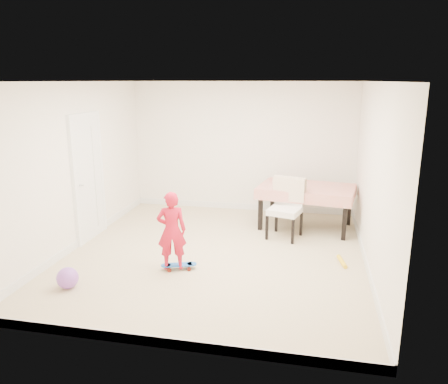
% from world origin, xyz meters
% --- Properties ---
extents(ground, '(5.00, 5.00, 0.00)m').
position_xyz_m(ground, '(0.00, 0.00, 0.00)').
color(ground, '#C3B088').
rests_on(ground, ground).
extents(ceiling, '(4.50, 5.00, 0.04)m').
position_xyz_m(ceiling, '(0.00, 0.00, 2.58)').
color(ceiling, white).
rests_on(ceiling, wall_back).
extents(wall_back, '(4.50, 0.04, 2.60)m').
position_xyz_m(wall_back, '(0.00, 2.48, 1.30)').
color(wall_back, white).
rests_on(wall_back, ground).
extents(wall_front, '(4.50, 0.04, 2.60)m').
position_xyz_m(wall_front, '(0.00, -2.48, 1.30)').
color(wall_front, white).
rests_on(wall_front, ground).
extents(wall_left, '(0.04, 5.00, 2.60)m').
position_xyz_m(wall_left, '(-2.23, 0.00, 1.30)').
color(wall_left, white).
rests_on(wall_left, ground).
extents(wall_right, '(0.04, 5.00, 2.60)m').
position_xyz_m(wall_right, '(2.23, 0.00, 1.30)').
color(wall_right, white).
rests_on(wall_right, ground).
extents(door, '(0.11, 0.94, 2.11)m').
position_xyz_m(door, '(-2.22, 0.30, 1.02)').
color(door, white).
rests_on(door, ground).
extents(baseboard_back, '(4.50, 0.02, 0.12)m').
position_xyz_m(baseboard_back, '(0.00, 2.49, 0.06)').
color(baseboard_back, white).
rests_on(baseboard_back, ground).
extents(baseboard_front, '(4.50, 0.02, 0.12)m').
position_xyz_m(baseboard_front, '(0.00, -2.49, 0.06)').
color(baseboard_front, white).
rests_on(baseboard_front, ground).
extents(baseboard_left, '(0.02, 5.00, 0.12)m').
position_xyz_m(baseboard_left, '(-2.24, 0.00, 0.06)').
color(baseboard_left, white).
rests_on(baseboard_left, ground).
extents(baseboard_right, '(0.02, 5.00, 0.12)m').
position_xyz_m(baseboard_right, '(2.24, 0.00, 0.06)').
color(baseboard_right, white).
rests_on(baseboard_right, ground).
extents(dining_table, '(1.80, 1.29, 0.78)m').
position_xyz_m(dining_table, '(1.33, 1.58, 0.39)').
color(dining_table, red).
rests_on(dining_table, ground).
extents(dining_chair, '(0.70, 0.76, 1.02)m').
position_xyz_m(dining_chair, '(0.99, 0.96, 0.51)').
color(dining_chair, white).
rests_on(dining_chair, ground).
extents(skateboard, '(0.54, 0.35, 0.08)m').
position_xyz_m(skateboard, '(-0.38, -0.65, 0.04)').
color(skateboard, blue).
rests_on(skateboard, ground).
extents(child, '(0.47, 0.38, 1.12)m').
position_xyz_m(child, '(-0.46, -0.69, 0.56)').
color(child, red).
rests_on(child, ground).
extents(balloon, '(0.28, 0.28, 0.28)m').
position_xyz_m(balloon, '(-1.62, -1.50, 0.14)').
color(balloon, '#9753C9').
rests_on(balloon, ground).
extents(foam_toy, '(0.14, 0.40, 0.06)m').
position_xyz_m(foam_toy, '(1.91, 0.03, 0.03)').
color(foam_toy, yellow).
rests_on(foam_toy, ground).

